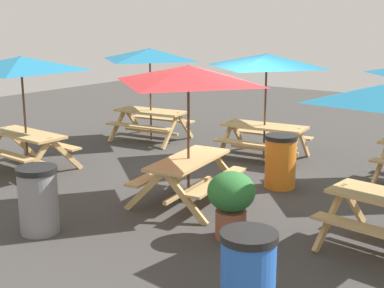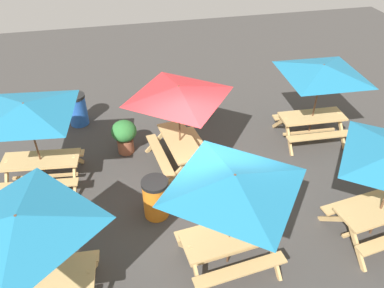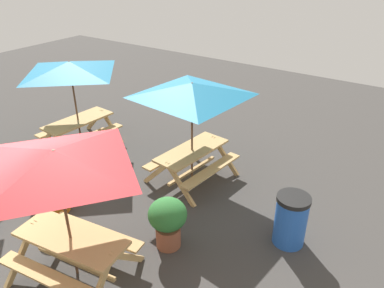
% 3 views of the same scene
% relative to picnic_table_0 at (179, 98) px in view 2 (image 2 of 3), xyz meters
% --- Properties ---
extents(ground_plane, '(25.84, 25.84, 0.00)m').
position_rel_picnic_table_0_xyz_m(ground_plane, '(0.25, -1.63, -1.99)').
color(ground_plane, '#3D3A38').
rests_on(ground_plane, ground).
extents(picnic_table_0, '(2.25, 2.25, 2.34)m').
position_rel_picnic_table_0_xyz_m(picnic_table_0, '(0.00, 0.00, 0.00)').
color(picnic_table_0, tan).
rests_on(picnic_table_0, ground).
extents(picnic_table_1, '(2.81, 2.81, 2.34)m').
position_rel_picnic_table_0_xyz_m(picnic_table_1, '(-3.39, -0.03, 0.00)').
color(picnic_table_1, tan).
rests_on(picnic_table_1, ground).
extents(picnic_table_3, '(2.12, 2.12, 2.34)m').
position_rel_picnic_table_0_xyz_m(picnic_table_3, '(-3.05, -3.38, 0.00)').
color(picnic_table_3, tan).
rests_on(picnic_table_3, ground).
extents(picnic_table_4, '(2.83, 2.83, 2.34)m').
position_rel_picnic_table_0_xyz_m(picnic_table_4, '(3.84, 0.34, 0.00)').
color(picnic_table_4, tan).
rests_on(picnic_table_4, ground).
extents(picnic_table_5, '(2.22, 2.22, 2.34)m').
position_rel_picnic_table_0_xyz_m(picnic_table_5, '(0.33, -3.22, 0.00)').
color(picnic_table_5, tan).
rests_on(picnic_table_5, ground).
extents(trash_bin_blue, '(0.59, 0.59, 0.98)m').
position_rel_picnic_table_0_xyz_m(trash_bin_blue, '(-2.65, 2.57, -1.49)').
color(trash_bin_blue, blue).
rests_on(trash_bin_blue, ground).
extents(trash_bin_gray, '(0.59, 0.59, 0.98)m').
position_rel_picnic_table_0_xyz_m(trash_bin_gray, '(0.98, 2.31, -1.49)').
color(trash_bin_gray, gray).
rests_on(trash_bin_gray, ground).
extents(trash_bin_orange, '(0.59, 0.59, 0.98)m').
position_rel_picnic_table_0_xyz_m(trash_bin_orange, '(-0.87, -1.65, -1.49)').
color(trash_bin_orange, orange).
rests_on(trash_bin_orange, ground).
extents(potted_plant_0, '(0.68, 0.68, 0.97)m').
position_rel_picnic_table_0_xyz_m(potted_plant_0, '(-1.36, 0.84, -1.42)').
color(potted_plant_0, '#935138').
rests_on(potted_plant_0, ground).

